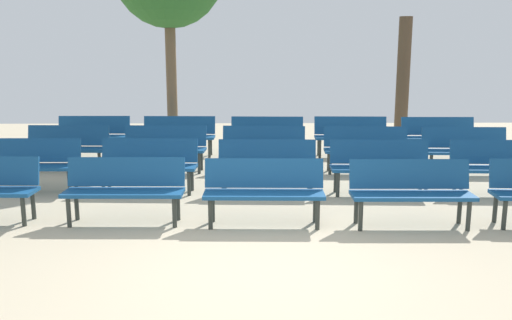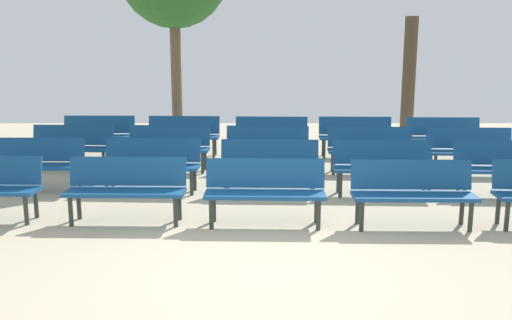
{
  "view_description": "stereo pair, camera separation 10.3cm",
  "coord_description": "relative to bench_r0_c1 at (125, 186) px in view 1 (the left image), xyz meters",
  "views": [
    {
      "loc": [
        -0.14,
        -5.5,
        2.28
      ],
      "look_at": [
        0.0,
        3.2,
        0.55
      ],
      "focal_mm": 38.09,
      "sensor_mm": 36.0,
      "label": 1
    },
    {
      "loc": [
        -0.04,
        -5.5,
        2.28
      ],
      "look_at": [
        0.0,
        3.2,
        0.55
      ],
      "focal_mm": 38.09,
      "sensor_mm": 36.0,
      "label": 2
    }
  ],
  "objects": [
    {
      "name": "bench_r1_c3",
      "position": [
        3.82,
        1.45,
        0.0
      ],
      "size": [
        1.62,
        0.55,
        0.87
      ],
      "rotation": [
        0.0,
        0.0,
        -0.04
      ],
      "color": "navy",
      "rests_on": "ground_plane"
    },
    {
      "name": "bench_r1_c0",
      "position": [
        -1.93,
        1.7,
        0.0
      ],
      "size": [
        1.61,
        0.5,
        0.87
      ],
      "rotation": [
        0.0,
        0.0,
        -0.01
      ],
      "color": "navy",
      "rests_on": "ground_plane"
    },
    {
      "name": "bench_r2_c3",
      "position": [
        3.94,
        3.08,
        0.0
      ],
      "size": [
        1.63,
        0.58,
        0.87
      ],
      "rotation": [
        0.0,
        0.0,
        -0.06
      ],
      "color": "navy",
      "rests_on": "ground_plane"
    },
    {
      "name": "bench_r3_c3",
      "position": [
        3.96,
        4.72,
        0.0
      ],
      "size": [
        1.62,
        0.55,
        0.87
      ],
      "rotation": [
        0.0,
        0.0,
        -0.04
      ],
      "color": "navy",
      "rests_on": "ground_plane"
    },
    {
      "name": "bench_r2_c4",
      "position": [
        5.82,
        2.95,
        0.0
      ],
      "size": [
        1.62,
        0.55,
        0.87
      ],
      "rotation": [
        0.0,
        0.0,
        -0.04
      ],
      "color": "navy",
      "rests_on": "ground_plane"
    },
    {
      "name": "bench_r3_c1",
      "position": [
        0.14,
        4.85,
        0.0
      ],
      "size": [
        1.62,
        0.54,
        0.87
      ],
      "rotation": [
        0.0,
        0.0,
        -0.03
      ],
      "color": "navy",
      "rests_on": "ground_plane"
    },
    {
      "name": "bench_r1_c1",
      "position": [
        0.03,
        1.65,
        0.0
      ],
      "size": [
        1.62,
        0.56,
        0.87
      ],
      "rotation": [
        0.0,
        0.0,
        -0.05
      ],
      "color": "navy",
      "rests_on": "ground_plane"
    },
    {
      "name": "bench_r0_c1",
      "position": [
        0.0,
        0.0,
        0.0
      ],
      "size": [
        1.61,
        0.51,
        0.87
      ],
      "rotation": [
        0.0,
        0.0,
        -0.02
      ],
      "color": "navy",
      "rests_on": "ground_plane"
    },
    {
      "name": "ground_plane",
      "position": [
        1.8,
        -1.66,
        -0.5
      ],
      "size": [
        24.3,
        24.3,
        0.0
      ],
      "primitive_type": "plane",
      "color": "#BCAD8E"
    },
    {
      "name": "bench_r0_c2",
      "position": [
        1.88,
        -0.12,
        0.0
      ],
      "size": [
        1.61,
        0.53,
        0.87
      ],
      "rotation": [
        0.0,
        0.0,
        -0.03
      ],
      "color": "navy",
      "rests_on": "ground_plane"
    },
    {
      "name": "bench_r2_c1",
      "position": [
        0.05,
        3.26,
        0.0
      ],
      "size": [
        1.63,
        0.57,
        0.87
      ],
      "rotation": [
        0.0,
        0.0,
        -0.06
      ],
      "color": "navy",
      "rests_on": "ground_plane"
    },
    {
      "name": "bench_r2_c0",
      "position": [
        -1.86,
        3.34,
        0.0
      ],
      "size": [
        1.62,
        0.55,
        0.87
      ],
      "rotation": [
        0.0,
        0.0,
        -0.04
      ],
      "color": "navy",
      "rests_on": "ground_plane"
    },
    {
      "name": "bench_r3_c4",
      "position": [
        5.88,
        4.59,
        0.0
      ],
      "size": [
        1.61,
        0.51,
        0.87
      ],
      "rotation": [
        0.0,
        0.0,
        -0.02
      ],
      "color": "navy",
      "rests_on": "ground_plane"
    },
    {
      "name": "bench_r0_c3",
      "position": [
        3.83,
        -0.21,
        0.0
      ],
      "size": [
        1.61,
        0.51,
        0.87
      ],
      "rotation": [
        0.0,
        0.0,
        -0.02
      ],
      "color": "navy",
      "rests_on": "ground_plane"
    },
    {
      "name": "bench_r2_c2",
      "position": [
        1.98,
        3.18,
        0.0
      ],
      "size": [
        1.63,
        0.6,
        0.87
      ],
      "rotation": [
        0.0,
        0.0,
        -0.07
      ],
      "color": "navy",
      "rests_on": "ground_plane"
    },
    {
      "name": "bench_r1_c2",
      "position": [
        1.98,
        1.51,
        0.0
      ],
      "size": [
        1.62,
        0.54,
        0.87
      ],
      "rotation": [
        0.0,
        0.0,
        -0.04
      ],
      "color": "navy",
      "rests_on": "ground_plane"
    },
    {
      "name": "bench_r3_c0",
      "position": [
        -1.79,
        4.92,
        0.0
      ],
      "size": [
        1.61,
        0.51,
        0.87
      ],
      "rotation": [
        0.0,
        0.0,
        -0.02
      ],
      "color": "navy",
      "rests_on": "ground_plane"
    },
    {
      "name": "bench_r1_c4",
      "position": [
        5.79,
        1.4,
        0.0
      ],
      "size": [
        1.62,
        0.56,
        0.87
      ],
      "rotation": [
        0.0,
        0.0,
        -0.05
      ],
      "color": "navy",
      "rests_on": "ground_plane"
    },
    {
      "name": "bench_r3_c2",
      "position": [
        2.1,
        4.74,
        0.0
      ],
      "size": [
        1.62,
        0.55,
        0.87
      ],
      "rotation": [
        0.0,
        0.0,
        -0.05
      ],
      "color": "navy",
      "rests_on": "ground_plane"
    },
    {
      "name": "tree_0",
      "position": [
        5.74,
        7.08,
        1.09
      ],
      "size": [
        0.34,
        0.34,
        3.18
      ],
      "color": "#4C3A28",
      "rests_on": "ground_plane"
    }
  ]
}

